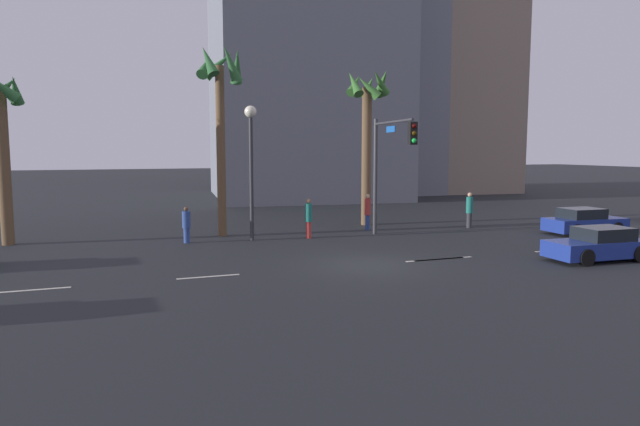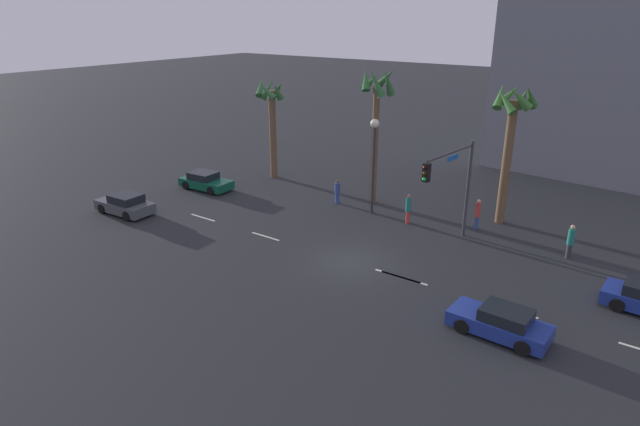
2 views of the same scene
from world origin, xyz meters
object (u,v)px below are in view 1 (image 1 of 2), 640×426
at_px(palm_tree_0, 367,117).
at_px(building_3, 432,78).
at_px(car_0, 584,222).
at_px(car_2, 599,245).
at_px(building_2, 386,89).
at_px(pedestrian_2, 368,211).
at_px(palm_tree_2, 221,98).
at_px(building_0, 302,63).
at_px(pedestrian_1, 186,224).
at_px(traffic_signal, 388,156).
at_px(pedestrian_0, 469,209).
at_px(pedestrian_3, 309,217).
at_px(streetlamp, 251,147).

height_order(palm_tree_0, building_3, building_3).
xyz_separation_m(car_0, building_3, (8.87, 29.77, 10.90)).
bearing_deg(car_2, car_0, 49.23).
xyz_separation_m(palm_tree_0, building_2, (12.61, 22.92, 4.17)).
xyz_separation_m(car_2, pedestrian_2, (-4.86, 10.66, 0.43)).
height_order(car_2, pedestrian_2, pedestrian_2).
bearing_deg(palm_tree_2, palm_tree_0, 9.10).
relative_size(pedestrian_2, building_3, 0.08).
xyz_separation_m(building_0, building_3, (15.05, 3.05, -0.34)).
bearing_deg(building_3, pedestrian_2, -121.72).
relative_size(pedestrian_1, pedestrian_2, 0.88).
bearing_deg(building_2, pedestrian_1, -131.49).
bearing_deg(pedestrian_1, car_0, -11.68).
bearing_deg(traffic_signal, building_2, 63.62).
distance_m(car_0, car_2, 7.46).
height_order(pedestrian_2, palm_tree_0, palm_tree_0).
distance_m(pedestrian_0, building_0, 25.41).
bearing_deg(palm_tree_0, building_3, 52.14).
xyz_separation_m(traffic_signal, pedestrian_3, (-3.38, 1.60, -2.91)).
relative_size(pedestrian_2, pedestrian_3, 1.00).
relative_size(pedestrian_2, palm_tree_2, 0.21).
distance_m(car_2, palm_tree_2, 17.82).
bearing_deg(streetlamp, traffic_signal, -16.67).
relative_size(pedestrian_1, pedestrian_3, 0.87).
bearing_deg(streetlamp, pedestrian_0, 0.89).
distance_m(palm_tree_0, palm_tree_2, 8.51).
bearing_deg(palm_tree_0, building_0, 82.14).
relative_size(traffic_signal, pedestrian_0, 2.98).
relative_size(pedestrian_3, building_2, 0.09).
relative_size(palm_tree_2, building_3, 0.40).
height_order(pedestrian_0, pedestrian_3, pedestrian_0).
height_order(pedestrian_3, palm_tree_2, palm_tree_2).
xyz_separation_m(car_2, streetlamp, (-11.44, 9.28, 3.77)).
distance_m(palm_tree_2, building_0, 24.46).
bearing_deg(palm_tree_2, pedestrian_3, -30.04).
xyz_separation_m(traffic_signal, pedestrian_0, (5.99, 2.02, -2.90)).
height_order(pedestrian_1, building_0, building_0).
relative_size(pedestrian_0, palm_tree_2, 0.21).
bearing_deg(pedestrian_0, pedestrian_2, 167.80).
height_order(palm_tree_0, building_0, building_0).
bearing_deg(palm_tree_2, pedestrian_1, -141.63).
xyz_separation_m(pedestrian_1, building_3, (28.14, 25.78, 10.64)).
height_order(traffic_signal, building_3, building_3).
height_order(streetlamp, pedestrian_1, streetlamp).
xyz_separation_m(pedestrian_0, pedestrian_1, (-15.06, 0.17, -0.16)).
height_order(building_0, building_3, building_0).
xyz_separation_m(palm_tree_2, building_2, (20.99, 24.26, 3.50)).
distance_m(traffic_signal, pedestrian_0, 6.96).
distance_m(pedestrian_3, palm_tree_2, 7.14).
distance_m(pedestrian_0, palm_tree_0, 7.55).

